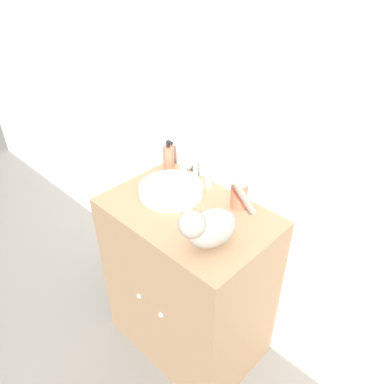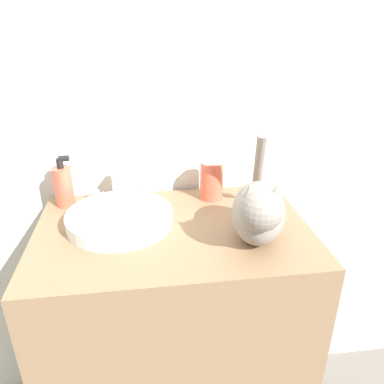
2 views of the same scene
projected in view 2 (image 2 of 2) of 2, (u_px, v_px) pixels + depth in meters
The scene contains 7 objects.
wall_back at pixel (162, 90), 1.19m from camera, with size 6.00×0.05×2.50m.
vanity_cabinet at pixel (176, 346), 1.25m from camera, with size 0.77×0.52×0.92m.
sink_basin at pixel (120, 218), 1.07m from camera, with size 0.30×0.30×0.04m.
faucet at pixel (121, 186), 1.20m from camera, with size 0.20×0.08×0.12m.
cat at pixel (259, 210), 0.96m from camera, with size 0.19×0.36×0.27m.
soap_bottle at pixel (63, 186), 1.16m from camera, with size 0.06×0.06×0.16m.
spray_bottle at pixel (212, 176), 1.20m from camera, with size 0.07×0.07×0.16m.
Camera 2 is at (-0.07, -0.66, 1.45)m, focal length 35.00 mm.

